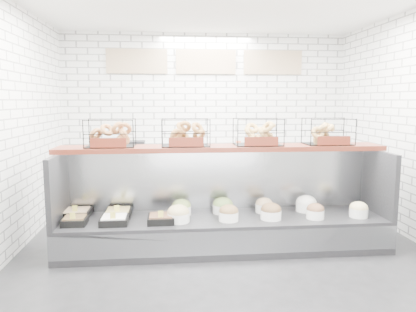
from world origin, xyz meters
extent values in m
plane|color=black|center=(0.00, 0.00, 0.00)|extent=(5.50, 5.50, 0.00)
cube|color=silver|center=(0.00, 2.75, 1.50)|extent=(5.00, 0.02, 3.00)
cube|color=tan|center=(-1.20, 2.72, 2.50)|extent=(1.05, 0.03, 0.42)
cube|color=tan|center=(0.00, 2.72, 2.50)|extent=(1.05, 0.03, 0.42)
cube|color=tan|center=(1.20, 2.72, 2.50)|extent=(1.05, 0.03, 0.42)
cube|color=black|center=(0.00, 0.30, 0.20)|extent=(4.00, 0.90, 0.40)
cube|color=#93969B|center=(0.00, -0.14, 0.22)|extent=(4.00, 0.03, 0.28)
cube|color=#93969B|center=(0.00, 0.71, 0.80)|extent=(4.00, 0.08, 0.80)
cube|color=black|center=(-1.97, 0.30, 0.80)|extent=(0.06, 0.90, 0.80)
cube|color=black|center=(1.97, 0.30, 0.80)|extent=(0.06, 0.90, 0.80)
cube|color=black|center=(-1.76, 0.14, 0.44)|extent=(0.27, 0.27, 0.08)
cube|color=brown|center=(-1.76, 0.14, 0.48)|extent=(0.23, 0.23, 0.04)
cube|color=#E1D34E|center=(-1.76, 0.04, 0.53)|extent=(0.06, 0.01, 0.08)
cube|color=black|center=(-1.81, 0.47, 0.44)|extent=(0.32, 0.32, 0.08)
cube|color=#DDB588|center=(-1.81, 0.47, 0.48)|extent=(0.27, 0.27, 0.04)
cube|color=#E1D34E|center=(-1.81, 0.36, 0.53)|extent=(0.06, 0.01, 0.08)
cube|color=black|center=(-1.31, 0.13, 0.44)|extent=(0.32, 0.32, 0.08)
cube|color=white|center=(-1.31, 0.13, 0.48)|extent=(0.27, 0.27, 0.04)
cube|color=#E1D34E|center=(-1.31, 0.01, 0.53)|extent=(0.06, 0.01, 0.08)
cube|color=black|center=(-1.30, 0.43, 0.44)|extent=(0.32, 0.32, 0.08)
cube|color=#DDC671|center=(-1.30, 0.43, 0.48)|extent=(0.27, 0.27, 0.04)
cube|color=#E1D34E|center=(-1.30, 0.32, 0.53)|extent=(0.06, 0.01, 0.08)
cube|color=black|center=(-0.77, 0.13, 0.44)|extent=(0.31, 0.31, 0.08)
cube|color=brown|center=(-0.77, 0.13, 0.48)|extent=(0.26, 0.26, 0.04)
cube|color=#E1D34E|center=(-0.77, 0.02, 0.53)|extent=(0.06, 0.01, 0.08)
cylinder|color=white|center=(-0.57, 0.13, 0.46)|extent=(0.27, 0.27, 0.11)
ellipsoid|color=tan|center=(-0.57, 0.13, 0.52)|extent=(0.26, 0.26, 0.18)
cylinder|color=white|center=(-0.52, 0.44, 0.46)|extent=(0.24, 0.24, 0.11)
ellipsoid|color=#829A4E|center=(-0.52, 0.44, 0.52)|extent=(0.24, 0.24, 0.17)
cylinder|color=white|center=(0.03, 0.12, 0.46)|extent=(0.24, 0.24, 0.11)
ellipsoid|color=brown|center=(0.03, 0.12, 0.52)|extent=(0.23, 0.23, 0.16)
cylinder|color=white|center=(0.01, 0.46, 0.46)|extent=(0.26, 0.26, 0.11)
ellipsoid|color=olive|center=(0.01, 0.46, 0.52)|extent=(0.26, 0.26, 0.18)
cylinder|color=white|center=(0.55, 0.14, 0.46)|extent=(0.25, 0.25, 0.11)
ellipsoid|color=brown|center=(0.55, 0.14, 0.52)|extent=(0.25, 0.25, 0.17)
cylinder|color=white|center=(0.54, 0.44, 0.46)|extent=(0.22, 0.22, 0.11)
ellipsoid|color=tan|center=(0.54, 0.44, 0.52)|extent=(0.22, 0.22, 0.15)
cylinder|color=white|center=(1.09, 0.11, 0.46)|extent=(0.22, 0.22, 0.11)
ellipsoid|color=brown|center=(1.09, 0.11, 0.52)|extent=(0.21, 0.21, 0.15)
cylinder|color=white|center=(1.10, 0.45, 0.46)|extent=(0.27, 0.27, 0.11)
ellipsoid|color=silver|center=(1.10, 0.45, 0.52)|extent=(0.26, 0.26, 0.18)
cylinder|color=white|center=(1.65, 0.13, 0.46)|extent=(0.22, 0.22, 0.11)
ellipsoid|color=#DCC587|center=(1.65, 0.13, 0.52)|extent=(0.22, 0.22, 0.15)
cube|color=#47170F|center=(0.00, 0.52, 1.23)|extent=(4.10, 0.50, 0.06)
cube|color=black|center=(-1.38, 0.52, 1.43)|extent=(0.60, 0.38, 0.34)
cube|color=#541B0F|center=(-1.38, 0.32, 1.33)|extent=(0.42, 0.02, 0.11)
cube|color=black|center=(-0.46, 0.52, 1.43)|extent=(0.60, 0.38, 0.34)
cube|color=#541B0F|center=(-0.46, 0.32, 1.33)|extent=(0.42, 0.02, 0.11)
cube|color=black|center=(0.46, 0.52, 1.43)|extent=(0.60, 0.38, 0.34)
cube|color=#541B0F|center=(0.46, 0.32, 1.33)|extent=(0.42, 0.02, 0.11)
cube|color=black|center=(1.38, 0.52, 1.43)|extent=(0.60, 0.38, 0.34)
cube|color=#541B0F|center=(1.38, 0.32, 1.33)|extent=(0.42, 0.02, 0.11)
cube|color=#93969B|center=(0.00, 2.43, 0.45)|extent=(4.00, 0.60, 0.90)
cube|color=black|center=(-1.28, 2.45, 1.02)|extent=(0.40, 0.30, 0.24)
cube|color=silver|center=(-0.24, 2.39, 0.99)|extent=(0.35, 0.28, 0.18)
cylinder|color=#CC5933|center=(0.55, 2.48, 1.01)|extent=(0.09, 0.09, 0.22)
cube|color=black|center=(1.01, 2.48, 1.05)|extent=(0.30, 0.30, 0.30)
camera|label=1|loc=(-0.67, -4.52, 1.82)|focal=35.00mm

